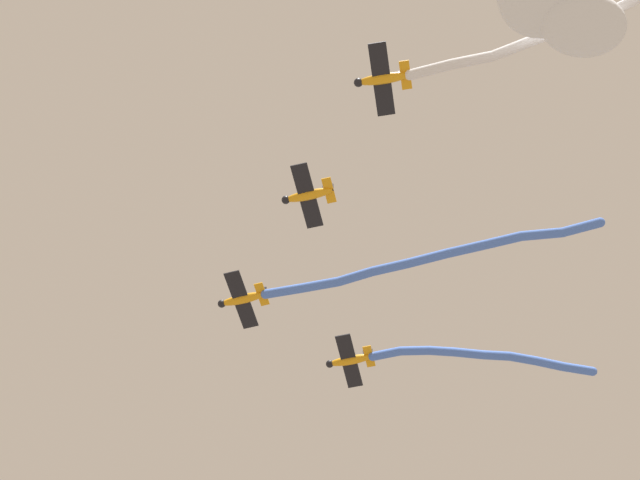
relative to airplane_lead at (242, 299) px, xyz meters
The scene contains 8 objects.
airplane_lead is the anchor object (origin of this frame).
smoke_trail_lead 17.07m from the airplane_lead, 87.62° to the right, with size 2.57×30.50×2.37m.
airplane_left_wing 12.06m from the airplane_lead, 132.22° to the right, with size 6.19×4.64×1.54m.
airplane_right_wing 12.06m from the airplane_lead, 36.20° to the right, with size 6.21×4.65×1.54m.
smoke_trail_right_wing 22.77m from the airplane_lead, 57.02° to the right, with size 7.57×19.89×3.03m.
airplane_slot 24.13m from the airplane_lead, 132.23° to the right, with size 6.25×4.71×1.54m.
smoke_trail_slot 38.27m from the airplane_lead, 114.83° to the right, with size 4.41×29.95×3.75m.
cloud_west 37.44m from the airplane_lead, 120.21° to the right, with size 12.67×11.15×3.84m.
Camera 1 is at (-38.76, -21.31, 7.54)m, focal length 55.41 mm.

